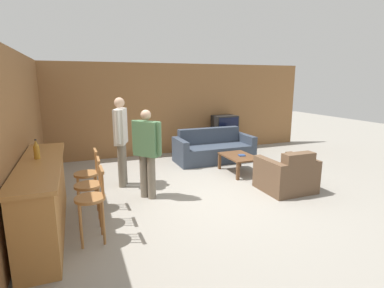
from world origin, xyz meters
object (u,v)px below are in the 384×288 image
(armchair_near, at_px, (287,176))
(bottle, at_px, (37,150))
(couch_far, at_px, (213,150))
(tv_unit, at_px, (224,142))
(bar_chair_far, at_px, (88,178))
(bar_chair_mid, at_px, (89,190))
(person_by_counter, at_px, (147,150))
(tv, at_px, (225,125))
(person_by_window, at_px, (121,137))
(coffee_table, at_px, (239,158))
(bar_chair_near, at_px, (91,203))
(table_lamp, at_px, (235,123))
(book_on_table, at_px, (242,155))

(armchair_near, height_order, bottle, bottle)
(couch_far, height_order, tv_unit, couch_far)
(bar_chair_far, distance_m, couch_far, 3.87)
(bar_chair_mid, distance_m, armchair_near, 3.67)
(bar_chair_mid, distance_m, person_by_counter, 1.32)
(couch_far, height_order, armchair_near, couch_far)
(person_by_counter, bearing_deg, bar_chair_mid, -145.22)
(bar_chair_mid, distance_m, tv, 5.44)
(person_by_window, bearing_deg, bar_chair_mid, -114.66)
(armchair_near, xyz_separation_m, coffee_table, (-0.28, 1.35, 0.05))
(bar_chair_far, xyz_separation_m, tv_unit, (4.10, 2.98, -0.28))
(tv_unit, relative_size, tv, 1.46)
(bar_chair_near, height_order, tv, tv)
(bar_chair_near, distance_m, person_by_counter, 1.67)
(armchair_near, distance_m, bottle, 4.40)
(armchair_near, bearing_deg, table_lamp, 76.96)
(couch_far, bearing_deg, armchair_near, -81.60)
(coffee_table, height_order, tv_unit, tv_unit)
(couch_far, distance_m, armchair_near, 2.58)
(bar_chair_near, distance_m, tv, 5.80)
(coffee_table, height_order, tv, tv)
(table_lamp, bearing_deg, book_on_table, -115.62)
(bar_chair_near, xyz_separation_m, person_by_window, (0.71, 2.07, 0.47))
(bar_chair_near, xyz_separation_m, coffee_table, (3.37, 1.95, -0.19))
(bar_chair_near, height_order, couch_far, bar_chair_near)
(book_on_table, xyz_separation_m, person_by_window, (-2.71, 0.16, 0.59))
(book_on_table, bearing_deg, coffee_table, 138.87)
(bar_chair_far, relative_size, tv, 1.44)
(bar_chair_far, relative_size, person_by_window, 0.56)
(bottle, xyz_separation_m, person_by_counter, (1.70, 0.53, -0.26))
(armchair_near, bearing_deg, bar_chair_near, -170.61)
(couch_far, bearing_deg, coffee_table, -85.53)
(bar_chair_mid, distance_m, coffee_table, 3.67)
(tv, bearing_deg, couch_far, -131.16)
(bar_chair_far, relative_size, couch_far, 0.49)
(book_on_table, xyz_separation_m, table_lamp, (1.05, 2.18, 0.42))
(armchair_near, xyz_separation_m, book_on_table, (-0.24, 1.31, 0.12))
(bar_chair_near, distance_m, book_on_table, 3.92)
(coffee_table, bearing_deg, person_by_window, 177.42)
(armchair_near, relative_size, bottle, 3.31)
(tv, bearing_deg, bar_chair_mid, -138.96)
(tv, height_order, book_on_table, tv)
(armchair_near, relative_size, tv, 1.34)
(book_on_table, bearing_deg, couch_far, 96.37)
(bar_chair_near, xyz_separation_m, bar_chair_mid, (0.00, 0.53, 0.00))
(coffee_table, bearing_deg, tv, 71.29)
(bar_chair_far, relative_size, bottle, 3.55)
(tv, xyz_separation_m, book_on_table, (-0.68, -2.18, -0.38))
(bottle, height_order, person_by_window, person_by_window)
(tv, distance_m, person_by_window, 3.95)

